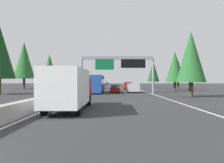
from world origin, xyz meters
name	(u,v)px	position (x,y,z in m)	size (l,w,h in m)	color
ground_plane	(96,88)	(60.00, 0.00, 0.00)	(320.00, 320.00, 0.00)	#2D2D30
median_barrier	(99,86)	(80.00, 0.30, 0.45)	(180.00, 0.56, 0.90)	#9E9B93
shoulder_stripe_right	(132,87)	(70.00, -11.52, 0.01)	(160.00, 0.16, 0.01)	silver
shoulder_stripe_median	(99,87)	(70.00, -0.25, 0.01)	(160.00, 0.16, 0.01)	silver
sign_gantry_overhead	(118,64)	(33.16, -6.04, 5.08)	(0.50, 12.68, 6.38)	gray
box_truck_mid_center	(70,88)	(10.55, -1.98, 1.61)	(8.50, 2.40, 2.95)	white
sedan_mid_left	(115,89)	(35.97, -5.47, 0.68)	(4.40, 1.80, 1.47)	maroon
pickup_far_left	(128,86)	(52.57, -8.93, 0.91)	(5.60, 2.00, 1.86)	maroon
sedan_far_right	(107,84)	(121.65, -1.57, 0.68)	(4.40, 1.80, 1.47)	#1E4793
minivan_far_center	(133,87)	(35.89, -8.79, 0.95)	(5.00, 1.95, 1.69)	silver
sedan_near_right	(102,86)	(59.31, -1.86, 0.68)	(4.40, 1.80, 1.47)	red
bus_near_center	(96,83)	(35.14, -2.02, 1.72)	(11.50, 2.55, 3.10)	#1E4793
oncoming_near	(84,84)	(82.24, 6.35, 0.91)	(5.60, 2.00, 1.86)	white
oncoming_far	(63,88)	(30.80, 2.94, 0.91)	(5.60, 2.00, 1.86)	#AD931E
conifer_right_foreground	(191,57)	(24.62, -15.60, 5.38)	(3.90, 3.90, 8.86)	#4C3823
conifer_right_near	(175,67)	(44.03, -18.70, 5.31)	(3.85, 3.85, 8.76)	#4C3823
conifer_right_mid	(178,71)	(56.81, -23.02, 4.91)	(3.56, 3.56, 8.10)	#4C3823
conifer_right_far	(153,71)	(69.26, -18.38, 5.40)	(3.91, 3.91, 8.89)	#4C3823
conifer_left_near	(24,60)	(57.07, 19.77, 8.00)	(5.79, 5.79, 13.15)	#4C3823
conifer_left_mid	(49,67)	(69.88, 16.30, 6.79)	(4.91, 4.91, 11.17)	#4C3823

